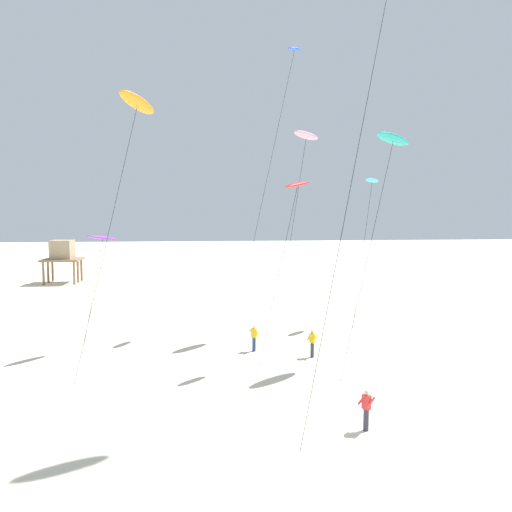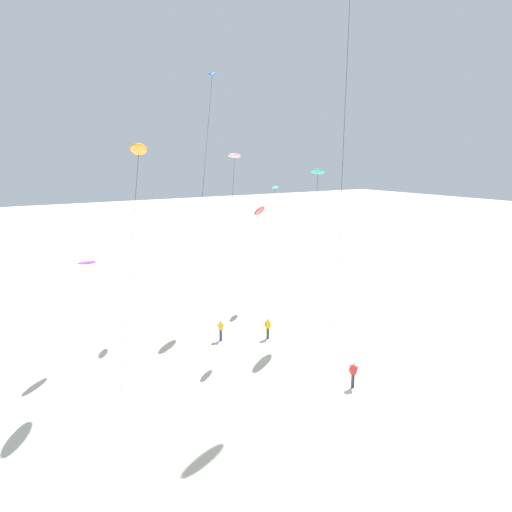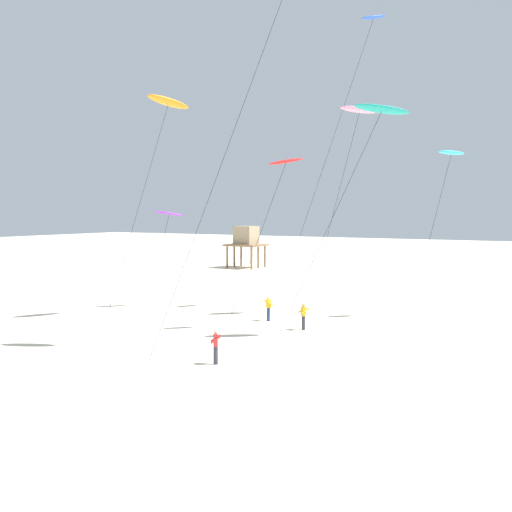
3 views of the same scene
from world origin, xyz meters
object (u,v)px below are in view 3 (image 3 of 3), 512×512
object	(u,v)px
kite_blue	(372,23)
kite_pink	(359,111)
kite_orange	(168,103)
kite_purple	(169,214)
kite_cyan	(451,154)
kite_flyer_middle	(268,308)
kite_flyer_nearest	(216,346)
kite_teal	(381,110)
stilt_house	(246,239)
kite_flyer_furthest	(304,316)
kite_red	(285,164)

from	to	relation	value
kite_blue	kite_pink	bearing A→B (deg)	-83.81
kite_orange	kite_purple	xyz separation A→B (m)	(-2.78, 3.51, -7.49)
kite_cyan	kite_pink	world-z (taller)	kite_pink
kite_cyan	kite_flyer_middle	distance (m)	16.01
kite_purple	kite_flyer_nearest	distance (m)	18.99
kite_teal	kite_blue	bearing A→B (deg)	112.60
kite_cyan	stilt_house	size ratio (longest dim) A/B	2.13
kite_teal	kite_blue	xyz separation A→B (m)	(-4.14, 9.95, 8.02)
kite_flyer_middle	stilt_house	bearing A→B (deg)	123.14
kite_cyan	stilt_house	bearing A→B (deg)	141.41
kite_blue	kite_flyer_middle	bearing A→B (deg)	-115.20
kite_flyer_furthest	kite_teal	bearing A→B (deg)	0.39
kite_red	kite_cyan	size ratio (longest dim) A/B	0.93
kite_teal	kite_pink	xyz separation A→B (m)	(-3.78, 6.67, 1.22)
kite_pink	kite_flyer_furthest	size ratio (longest dim) A/B	8.72
kite_orange	kite_pink	xyz separation A→B (m)	(10.87, 7.14, -0.42)
kite_red	kite_flyer_nearest	world-z (taller)	kite_red
kite_flyer_furthest	stilt_house	distance (m)	41.24
kite_orange	kite_teal	bearing A→B (deg)	1.87
kite_red	kite_flyer_middle	size ratio (longest dim) A/B	6.36
kite_flyer_nearest	stilt_house	distance (m)	49.36
kite_flyer_nearest	kite_blue	bearing A→B (deg)	88.23
kite_red	kite_pink	distance (m)	8.41
kite_blue	kite_flyer_furthest	bearing A→B (deg)	-93.34
kite_purple	kite_flyer_furthest	world-z (taller)	kite_purple
kite_pink	stilt_house	xyz separation A→B (m)	(-25.01, 26.66, -10.41)
kite_orange	kite_flyer_nearest	distance (m)	19.23
kite_flyer_furthest	kite_purple	bearing A→B (deg)	166.45
kite_orange	kite_cyan	distance (m)	19.33
kite_red	kite_blue	size ratio (longest dim) A/B	0.49
kite_cyan	kite_red	bearing A→B (deg)	-129.90
stilt_house	kite_orange	bearing A→B (deg)	-67.30
kite_red	kite_teal	bearing A→B (deg)	4.58
kite_red	kite_cyan	distance (m)	12.11
kite_orange	kite_pink	distance (m)	13.02
kite_purple	kite_orange	bearing A→B (deg)	-51.61
kite_orange	kite_red	xyz separation A→B (m)	(8.85, 0.01, -4.40)
kite_red	kite_purple	bearing A→B (deg)	163.27
kite_purple	kite_flyer_middle	distance (m)	11.31
kite_cyan	kite_flyer_nearest	size ratio (longest dim) A/B	6.84
kite_orange	kite_red	world-z (taller)	kite_orange
kite_flyer_nearest	kite_teal	bearing A→B (deg)	63.88
kite_cyan	stilt_house	distance (m)	40.01
kite_pink	kite_teal	bearing A→B (deg)	-60.42
kite_flyer_nearest	kite_purple	bearing A→B (deg)	134.96
kite_flyer_furthest	kite_pink	bearing A→B (deg)	82.03
kite_blue	kite_flyer_furthest	size ratio (longest dim) A/B	12.99
kite_flyer_middle	kite_teal	bearing A→B (deg)	-11.13
kite_purple	stilt_house	world-z (taller)	kite_purple
kite_teal	kite_purple	bearing A→B (deg)	170.13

